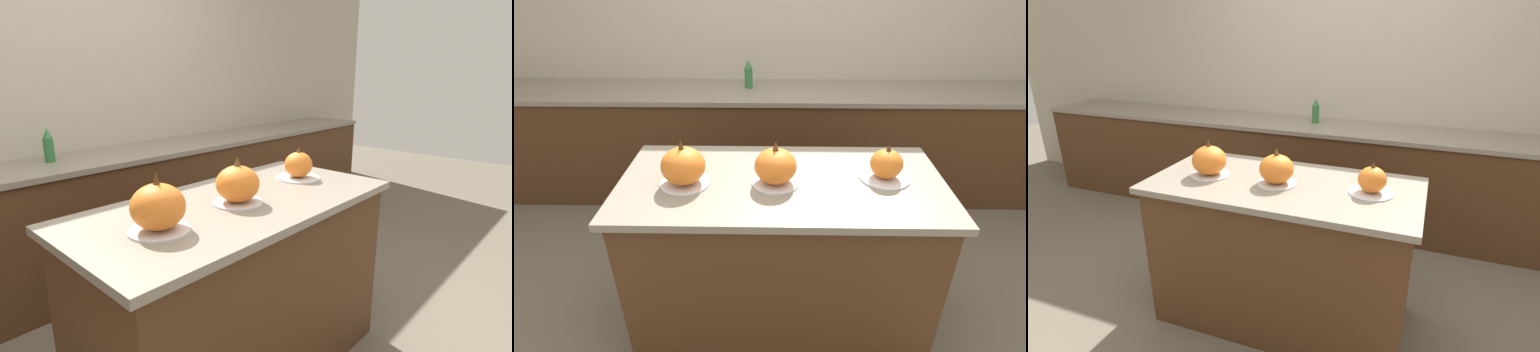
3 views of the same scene
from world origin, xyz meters
TOP-DOWN VIEW (x-y plane):
  - ground_plane at (0.00, 0.00)m, footprint 12.00×12.00m
  - wall_back at (0.00, 1.71)m, footprint 8.00×0.06m
  - kitchen_island at (0.00, 0.00)m, footprint 1.49×0.72m
  - back_counter at (0.00, 1.38)m, footprint 6.00×0.60m
  - pumpkin_cake_left at (-0.44, -0.04)m, footprint 0.23×0.23m
  - pumpkin_cake_center at (-0.03, -0.03)m, footprint 0.22×0.22m
  - pumpkin_cake_right at (0.47, 0.03)m, footprint 0.23×0.23m
  - bottle_tall at (-0.24, 1.44)m, footprint 0.06×0.06m

SIDE VIEW (x-z plane):
  - ground_plane at x=0.00m, z-range 0.00..0.00m
  - back_counter at x=0.00m, z-range 0.00..0.88m
  - kitchen_island at x=0.00m, z-range 0.00..0.89m
  - pumpkin_cake_right at x=0.47m, z-range 0.87..1.04m
  - pumpkin_cake_center at x=-0.03m, z-range 0.87..1.07m
  - pumpkin_cake_left at x=-0.44m, z-range 0.86..1.08m
  - bottle_tall at x=-0.24m, z-range 0.88..1.09m
  - wall_back at x=0.00m, z-range 0.00..2.50m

